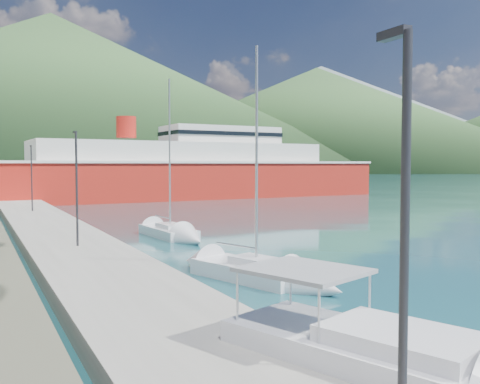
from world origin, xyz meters
TOP-DOWN VIEW (x-y plane):
  - ground at (0.00, 120.00)m, footprint 1400.00×1400.00m
  - quay at (-9.00, 26.00)m, footprint 5.00×88.00m
  - hills_far at (138.59, 618.73)m, footprint 1480.00×900.00m
  - hills_near at (98.04, 372.50)m, footprint 1010.00×520.00m
  - lamp_posts at (-9.00, 15.15)m, footprint 0.15×47.88m
  - sailboat_near at (-2.35, 5.37)m, footprint 4.53×8.08m
  - sailboat_mid at (-1.48, 20.12)m, footprint 2.72×8.35m
  - ferry at (14.81, 62.18)m, footprint 63.51×16.10m

SIDE VIEW (x-z plane):
  - ground at x=0.00m, z-range 0.00..0.00m
  - sailboat_mid at x=-1.48m, z-range -5.63..6.21m
  - sailboat_near at x=-2.35m, z-range -5.27..5.87m
  - quay at x=-9.00m, z-range 0.00..0.80m
  - ferry at x=14.81m, z-range -2.45..10.06m
  - lamp_posts at x=-9.00m, z-range 1.05..7.11m
  - hills_near at x=98.04m, z-range -8.32..106.68m
  - hills_far at x=138.59m, z-range -12.61..167.39m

